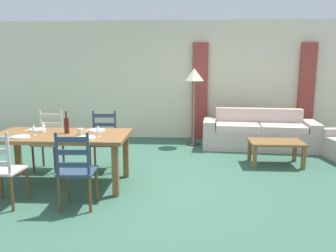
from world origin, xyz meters
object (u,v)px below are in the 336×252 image
object	(u,v)px
coffee_cup_primary	(80,132)
wine_glass_near_right	(98,129)
wine_glass_far_left	(43,124)
standing_lamp	(194,79)
wine_glass_near_left	(34,128)
dining_chair_far_right	(104,141)
dining_chair_far_left	(49,141)
dining_chair_near_left	(2,169)
wine_bottle	(67,125)
dining_table	(61,140)
dining_chair_near_right	(76,170)
coffee_table	(276,145)
couch	(259,134)

from	to	relation	value
coffee_cup_primary	wine_glass_near_right	bearing A→B (deg)	-21.62
wine_glass_far_left	standing_lamp	distance (m)	3.35
wine_glass_near_left	wine_glass_far_left	xyz separation A→B (m)	(0.02, 0.25, 0.00)
dining_chair_far_right	wine_glass_far_left	size ratio (longest dim) A/B	5.96
dining_chair_far_left	wine_glass_near_right	world-z (taller)	dining_chair_far_left
dining_chair_near_left	wine_bottle	world-z (taller)	wine_bottle
dining_chair_far_right	wine_glass_near_right	world-z (taller)	dining_chair_far_right
dining_chair_near_left	dining_chair_far_left	world-z (taller)	same
dining_chair_far_right	standing_lamp	xyz separation A→B (m)	(1.52, 1.79, 0.93)
dining_table	wine_glass_near_left	world-z (taller)	wine_glass_near_left
dining_chair_near_right	wine_bottle	bearing A→B (deg)	115.50
dining_table	dining_chair_far_right	world-z (taller)	dining_chair_far_right
dining_chair_far_right	coffee_table	bearing A→B (deg)	7.56
dining_chair_near_right	dining_chair_far_left	world-z (taller)	same
wine_glass_near_left	standing_lamp	world-z (taller)	standing_lamp
dining_chair_near_right	wine_glass_near_left	size ratio (longest dim) A/B	5.96
wine_glass_near_left	standing_lamp	bearing A→B (deg)	49.91
dining_chair_far_right	wine_bottle	size ratio (longest dim) A/B	3.04
wine_bottle	couch	xyz separation A→B (m)	(3.21, 2.32, -0.58)
dining_table	dining_chair_near_left	xyz separation A→B (m)	(-0.44, -0.78, -0.19)
wine_glass_near_left	dining_chair_far_right	bearing A→B (deg)	50.39
dining_table	wine_glass_near_right	size ratio (longest dim) A/B	11.80
wine_glass_far_left	coffee_table	distance (m)	3.80
coffee_table	standing_lamp	distance (m)	2.24
dining_chair_near_right	dining_chair_near_left	bearing A→B (deg)	-179.90
dining_table	dining_chair_near_left	world-z (taller)	dining_chair_near_left
dining_table	standing_lamp	world-z (taller)	standing_lamp
couch	dining_chair_near_right	bearing A→B (deg)	-131.79
couch	dining_chair_far_right	bearing A→B (deg)	-150.86
coffee_cup_primary	standing_lamp	world-z (taller)	standing_lamp
dining_chair_near_right	wine_glass_far_left	size ratio (longest dim) A/B	5.96
wine_glass_near_right	wine_glass_far_left	world-z (taller)	same
standing_lamp	wine_glass_near_left	bearing A→B (deg)	-130.09
standing_lamp	wine_bottle	bearing A→B (deg)	-126.60
dining_table	coffee_table	world-z (taller)	dining_table
wine_glass_near_right	standing_lamp	world-z (taller)	standing_lamp
couch	standing_lamp	size ratio (longest dim) A/B	1.43
dining_chair_far_right	wine_glass_near_left	xyz separation A→B (m)	(-0.74, -0.89, 0.38)
dining_chair_near_right	wine_glass_near_right	size ratio (longest dim) A/B	5.96
wine_bottle	wine_glass_far_left	world-z (taller)	wine_bottle
wine_glass_near_right	standing_lamp	bearing A→B (deg)	63.47
dining_chair_near_left	dining_chair_far_right	xyz separation A→B (m)	(0.85, 1.55, 0.00)
dining_chair_near_left	standing_lamp	bearing A→B (deg)	54.60
dining_chair_far_right	wine_glass_far_left	world-z (taller)	dining_chair_far_right
dining_chair_near_left	wine_glass_near_left	size ratio (longest dim) A/B	5.96
wine_glass_near_right	wine_bottle	bearing A→B (deg)	158.01
dining_table	wine_glass_near_right	xyz separation A→B (m)	(0.58, -0.15, 0.20)
dining_chair_near_right	coffee_table	bearing A→B (deg)	34.16
coffee_cup_primary	couch	xyz separation A→B (m)	(2.99, 2.41, -0.50)
wine_glass_near_right	wine_glass_far_left	size ratio (longest dim) A/B	1.00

